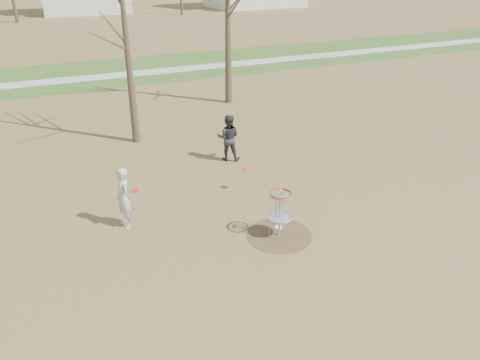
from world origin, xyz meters
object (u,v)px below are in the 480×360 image
(player_throwing, at_px, (228,138))
(disc_grounded, at_px, (278,227))
(player_standing, at_px, (124,198))
(disc_golf_basket, at_px, (280,206))

(player_throwing, height_order, disc_grounded, player_throwing)
(player_standing, distance_m, disc_golf_basket, 4.28)
(player_standing, bearing_deg, player_throwing, 117.60)
(player_standing, bearing_deg, disc_grounded, 56.63)
(player_throwing, bearing_deg, disc_grounded, 111.71)
(player_standing, xyz_separation_m, disc_golf_basket, (3.69, -2.17, 0.03))
(player_standing, xyz_separation_m, disc_grounded, (3.85, -1.84, -0.86))
(player_standing, height_order, player_throwing, player_standing)
(disc_grounded, height_order, disc_golf_basket, disc_golf_basket)
(player_throwing, distance_m, disc_golf_basket, 5.35)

